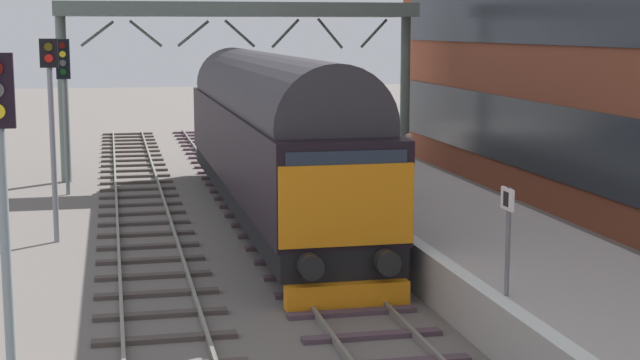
# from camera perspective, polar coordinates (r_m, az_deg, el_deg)

# --- Properties ---
(ground_plane) EXTENTS (140.00, 140.00, 0.00)m
(ground_plane) POSITION_cam_1_polar(r_m,az_deg,el_deg) (21.74, -0.40, -5.30)
(ground_plane) COLOR #67605B
(ground_plane) RESTS_ON ground
(track_main) EXTENTS (2.50, 60.00, 0.15)m
(track_main) POSITION_cam_1_polar(r_m,az_deg,el_deg) (21.72, -0.40, -5.16)
(track_main) COLOR slate
(track_main) RESTS_ON ground
(track_adjacent_west) EXTENTS (2.50, 60.00, 0.15)m
(track_adjacent_west) POSITION_cam_1_polar(r_m,az_deg,el_deg) (21.30, -9.82, -5.58)
(track_adjacent_west) COLOR gray
(track_adjacent_west) RESTS_ON ground
(station_platform) EXTENTS (4.00, 44.00, 1.01)m
(station_platform) POSITION_cam_1_polar(r_m,az_deg,el_deg) (22.62, 8.58, -3.54)
(station_platform) COLOR #AFA7A0
(station_platform) RESTS_ON ground
(diesel_locomotive) EXTENTS (2.74, 18.46, 4.68)m
(diesel_locomotive) POSITION_cam_1_polar(r_m,az_deg,el_deg) (27.03, -2.98, 2.84)
(diesel_locomotive) COLOR black
(diesel_locomotive) RESTS_ON ground
(signal_post_near) EXTENTS (0.44, 0.22, 5.04)m
(signal_post_near) POSITION_cam_1_polar(r_m,az_deg,el_deg) (13.52, -18.28, -0.63)
(signal_post_near) COLOR gray
(signal_post_near) RESTS_ON ground
(signal_post_mid) EXTENTS (0.44, 0.22, 5.11)m
(signal_post_mid) POSITION_cam_1_polar(r_m,az_deg,el_deg) (24.89, -15.59, 3.52)
(signal_post_mid) COLOR gray
(signal_post_mid) RESTS_ON ground
(signal_post_far) EXTENTS (0.44, 0.22, 5.03)m
(signal_post_far) POSITION_cam_1_polar(r_m,az_deg,el_deg) (32.06, -14.89, 4.92)
(signal_post_far) COLOR gray
(signal_post_far) RESTS_ON ground
(platform_number_sign) EXTENTS (0.10, 0.44, 1.79)m
(platform_number_sign) POSITION_cam_1_polar(r_m,az_deg,el_deg) (15.98, 11.04, -2.57)
(platform_number_sign) COLOR slate
(platform_number_sign) RESTS_ON station_platform
(waiting_passenger) EXTENTS (0.46, 0.46, 1.64)m
(waiting_passenger) POSITION_cam_1_polar(r_m,az_deg,el_deg) (25.35, 5.26, 1.29)
(waiting_passenger) COLOR #2B233D
(waiting_passenger) RESTS_ON station_platform
(overhead_footbridge) EXTENTS (12.85, 2.00, 6.28)m
(overhead_footbridge) POSITION_cam_1_polar(r_m,az_deg,el_deg) (35.06, -4.78, 9.48)
(overhead_footbridge) COLOR slate
(overhead_footbridge) RESTS_ON ground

